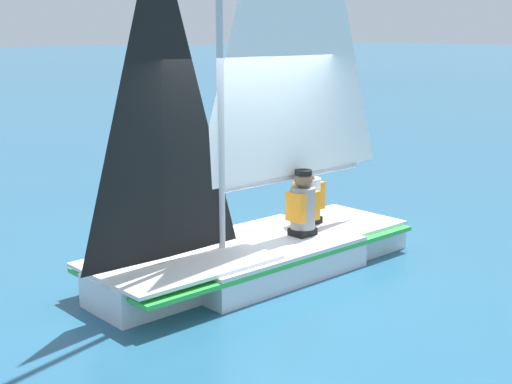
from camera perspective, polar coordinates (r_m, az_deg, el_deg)
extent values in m
plane|color=#235675|center=(8.47, 0.00, -6.38)|extent=(260.00, 260.00, 0.00)
cube|color=silver|center=(8.41, 0.00, -5.20)|extent=(1.78, 2.46, 0.36)
cube|color=silver|center=(7.48, -9.25, -7.71)|extent=(0.94, 1.06, 0.36)
cube|color=silver|center=(9.53, 7.19, -3.15)|extent=(1.38, 1.12, 0.36)
cube|color=green|center=(8.38, 0.00, -4.45)|extent=(2.05, 4.22, 0.05)
cube|color=silver|center=(7.66, -6.32, -5.50)|extent=(1.61, 2.03, 0.04)
cylinder|color=#B7B7BC|center=(8.60, 3.04, 1.24)|extent=(0.39, 2.26, 0.07)
pyramid|color=black|center=(7.22, -7.67, 7.91)|extent=(0.24, 1.39, 3.43)
cube|color=black|center=(9.94, 9.19, -2.86)|extent=(0.04, 0.08, 0.26)
cube|color=black|center=(8.69, 3.72, -4.31)|extent=(0.28, 0.31, 0.45)
cylinder|color=gray|center=(8.56, 3.77, -1.27)|extent=(0.34, 0.34, 0.50)
cube|color=orange|center=(8.56, 3.77, -1.11)|extent=(0.30, 0.37, 0.35)
sphere|color=brown|center=(8.49, 3.80, 1.02)|extent=(0.22, 0.22, 0.22)
cylinder|color=black|center=(8.47, 3.81, 1.56)|extent=(0.24, 0.24, 0.06)
cube|color=black|center=(9.22, 4.20, -3.31)|extent=(0.28, 0.31, 0.45)
cylinder|color=white|center=(9.10, 4.25, -0.44)|extent=(0.34, 0.34, 0.50)
cube|color=orange|center=(9.09, 4.25, -0.29)|extent=(0.30, 0.37, 0.35)
sphere|color=tan|center=(9.03, 4.29, 1.72)|extent=(0.22, 0.22, 0.22)
cylinder|color=red|center=(9.01, 4.29, 2.23)|extent=(0.24, 0.24, 0.06)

